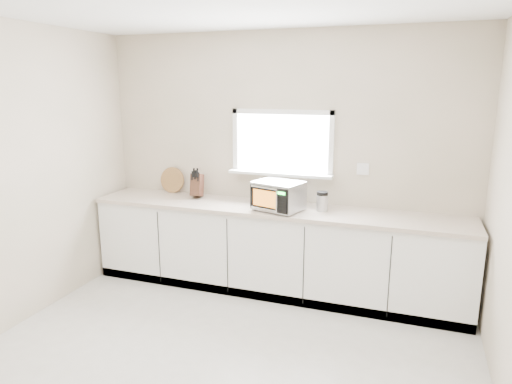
% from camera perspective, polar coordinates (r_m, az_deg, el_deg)
% --- Properties ---
extents(ground, '(4.00, 4.00, 0.00)m').
position_cam_1_polar(ground, '(3.66, -6.46, -22.78)').
color(ground, beige).
rests_on(ground, ground).
extents(back_wall, '(4.00, 0.17, 2.70)m').
position_cam_1_polar(back_wall, '(4.89, 3.31, 4.00)').
color(back_wall, beige).
rests_on(back_wall, ground).
extents(cabinets, '(3.92, 0.60, 0.88)m').
position_cam_1_polar(cabinets, '(4.85, 2.18, -7.36)').
color(cabinets, white).
rests_on(cabinets, ground).
extents(countertop, '(3.92, 0.64, 0.04)m').
position_cam_1_polar(countertop, '(4.70, 2.19, -2.14)').
color(countertop, beige).
rests_on(countertop, cabinets).
extents(microwave, '(0.53, 0.47, 0.29)m').
position_cam_1_polar(microwave, '(4.55, 2.80, -0.43)').
color(microwave, black).
rests_on(microwave, countertop).
extents(knife_block, '(0.16, 0.25, 0.34)m').
position_cam_1_polar(knife_block, '(5.11, -7.39, 0.92)').
color(knife_block, '#4C271B').
rests_on(knife_block, countertop).
extents(cutting_board, '(0.30, 0.07, 0.30)m').
position_cam_1_polar(cutting_board, '(5.40, -10.43, 1.49)').
color(cutting_board, '#A0773E').
rests_on(cutting_board, countertop).
extents(coffee_grinder, '(0.14, 0.14, 0.20)m').
position_cam_1_polar(coffee_grinder, '(4.59, 8.27, -1.14)').
color(coffee_grinder, '#B4B7BC').
rests_on(coffee_grinder, countertop).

